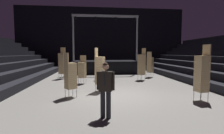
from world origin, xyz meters
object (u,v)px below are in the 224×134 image
Objects in this scene: stage_riser at (105,66)px; chair_stack_mid_centre at (150,65)px; chair_stack_rear_left at (62,63)px; chair_stack_rear_right at (70,75)px; equipment_road_case at (102,76)px; chair_stack_front_left at (82,70)px; chair_stack_front_right at (100,70)px; chair_stack_mid_right at (202,73)px; man_with_tie at (106,87)px; chair_stack_mid_left at (142,64)px.

stage_riser is 3.04× the size of chair_stack_mid_centre.
chair_stack_rear_left reaches higher than chair_stack_rear_right.
chair_stack_rear_left is at bearing 158.01° from equipment_road_case.
equipment_road_case is (3.07, -1.24, -0.89)m from chair_stack_rear_left.
stage_riser is 2.62× the size of chair_stack_rear_left.
chair_stack_front_left is at bearing -110.71° from chair_stack_mid_centre.
chair_stack_front_right is at bearing 133.17° from chair_stack_front_left.
chair_stack_front_left is at bearing 39.93° from chair_stack_mid_right.
chair_stack_mid_centre is at bearing -136.20° from chair_stack_front_left.
chair_stack_mid_right is (5.28, -4.69, 0.25)m from chair_stack_front_left.
chair_stack_front_right reaches higher than chair_stack_mid_centre.
chair_stack_front_left is 0.79× the size of chair_stack_mid_right.
man_with_tie is at bearing 119.56° from chair_stack_front_left.
chair_stack_mid_right reaches higher than chair_stack_rear_right.
chair_stack_mid_left is 5.86m from chair_stack_mid_right.
chair_stack_rear_right is (-5.58, 1.22, -0.17)m from chair_stack_mid_right.
chair_stack_mid_centre is (1.12, 1.40, -0.13)m from chair_stack_mid_left.
equipment_road_case is (1.36, 1.15, -0.59)m from chair_stack_front_left.
chair_stack_mid_left is at bearing -1.32° from equipment_road_case.
chair_stack_mid_right is 7.09m from equipment_road_case.
chair_stack_rear_left is 3.43m from equipment_road_case.
chair_stack_mid_right reaches higher than chair_stack_front_left.
stage_riser is at bearing 178.25° from chair_stack_mid_centre.
chair_stack_rear_right is (-5.76, -5.96, -0.04)m from chair_stack_mid_centre.
chair_stack_mid_centre is 4.37m from equipment_road_case.
chair_stack_mid_centre reaches higher than chair_stack_rear_right.
chair_stack_mid_centre is 8.29m from chair_stack_rear_right.
chair_stack_front_left is at bearing -137.32° from chair_stack_front_right.
chair_stack_mid_left is 1.80m from chair_stack_mid_centre.
man_with_tie is at bearing -91.80° from equipment_road_case.
chair_stack_rear_left reaches higher than man_with_tie.
equipment_road_case is at bearing 25.42° from chair_stack_mid_right.
man_with_tie is 3.76m from chair_stack_front_right.
chair_stack_rear_right is at bearing 112.44° from chair_stack_mid_left.
chair_stack_mid_left is 1.12× the size of chair_stack_mid_centre.
chair_stack_rear_left is (-2.79, 4.84, 0.08)m from chair_stack_front_right.
chair_stack_mid_right is at bearing 151.21° from chair_stack_rear_left.
chair_stack_front_right is 1.12× the size of chair_stack_rear_right.
chair_stack_mid_right is (3.38, -10.93, 0.51)m from stage_riser.
stage_riser is 2.71× the size of chair_stack_mid_left.
chair_stack_front_right is at bearing -86.80° from chair_stack_mid_centre.
chair_stack_front_left reaches higher than equipment_road_case.
chair_stack_rear_right is at bearing -89.23° from chair_stack_mid_centre.
chair_stack_front_left is 2.96m from chair_stack_rear_left.
chair_stack_front_left is at bearing -64.19° from man_with_tie.
stage_riser is 2.71× the size of chair_stack_mid_right.
chair_stack_mid_centre is at bearing 101.93° from chair_stack_rear_right.
chair_stack_mid_centre is 0.86× the size of chair_stack_rear_left.
chair_stack_front_left is at bearing -139.62° from equipment_road_case.
chair_stack_front_right is 1.08× the size of chair_stack_mid_centre.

